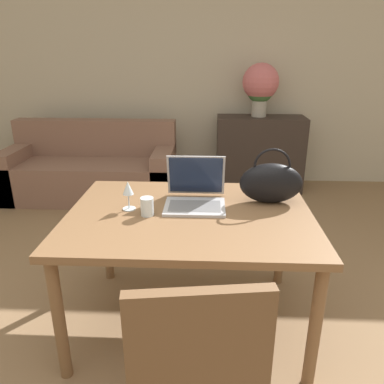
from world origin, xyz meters
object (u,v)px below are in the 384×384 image
(couch, at_px, (92,171))
(wine_glass, at_px, (128,190))
(handbag, at_px, (271,183))
(chair, at_px, (195,379))
(laptop, at_px, (195,192))
(drinking_glass, at_px, (147,207))
(flower_vase, at_px, (260,85))

(couch, distance_m, wine_glass, 2.28)
(wine_glass, relative_size, handbag, 0.46)
(chair, height_order, laptop, laptop)
(couch, height_order, laptop, laptop)
(laptop, bearing_deg, chair, -87.74)
(couch, xyz_separation_m, drinking_glass, (0.98, -2.11, 0.48))
(chair, xyz_separation_m, flower_vase, (0.59, 3.33, 0.67))
(laptop, relative_size, wine_glass, 2.07)
(couch, height_order, drinking_glass, same)
(couch, bearing_deg, laptop, -57.54)
(drinking_glass, distance_m, flower_vase, 2.64)
(laptop, height_order, flower_vase, flower_vase)
(laptop, xyz_separation_m, drinking_glass, (-0.25, -0.18, -0.02))
(couch, relative_size, handbag, 5.12)
(drinking_glass, distance_m, handbag, 0.72)
(chair, xyz_separation_m, wine_glass, (-0.41, 0.95, 0.31))
(laptop, bearing_deg, handbag, 3.87)
(drinking_glass, height_order, wine_glass, wine_glass)
(drinking_glass, bearing_deg, chair, -71.57)
(laptop, xyz_separation_m, flower_vase, (0.63, 2.27, 0.40))
(wine_glass, xyz_separation_m, flower_vase, (0.99, 2.38, 0.36))
(couch, xyz_separation_m, laptop, (1.23, -1.93, 0.50))
(flower_vase, bearing_deg, wine_glass, -112.57)
(chair, xyz_separation_m, laptop, (-0.04, 1.06, 0.27))
(handbag, bearing_deg, couch, 131.11)
(laptop, relative_size, flower_vase, 0.59)
(couch, distance_m, laptop, 2.34)
(couch, relative_size, wine_glass, 11.20)
(chair, distance_m, handbag, 1.20)
(drinking_glass, bearing_deg, handbag, 17.36)
(chair, relative_size, laptop, 2.82)
(couch, distance_m, drinking_glass, 2.38)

